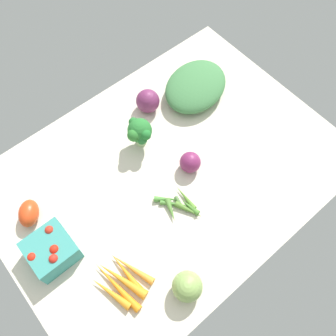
{
  "coord_description": "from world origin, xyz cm",
  "views": [
    {
      "loc": [
        32.03,
        38.11,
        100.28
      ],
      "look_at": [
        0.0,
        0.0,
        4.0
      ],
      "focal_mm": 38.62,
      "sensor_mm": 36.0,
      "label": 1
    }
  ],
  "objects": [
    {
      "name": "okra_pile",
      "position": [
        4.79,
        10.97,
        2.87
      ],
      "size": [
        9.15,
        13.99,
        1.94
      ],
      "color": "#548737",
      "rests_on": "tablecloth"
    },
    {
      "name": "red_onion_near_basket",
      "position": [
        -10.14,
        -22.33,
        5.88
      ],
      "size": [
        7.76,
        7.76,
        7.76
      ],
      "primitive_type": "sphere",
      "color": "#702A56",
      "rests_on": "tablecloth"
    },
    {
      "name": "leafy_greens_clump",
      "position": [
        -26.53,
        -17.17,
        5.39
      ],
      "size": [
        28.41,
        24.51,
        6.78
      ],
      "primitive_type": "ellipsoid",
      "rotation": [
        0.0,
        0.0,
        3.42
      ],
      "color": "#3F7A44",
      "rests_on": "tablecloth"
    },
    {
      "name": "berry_basket",
      "position": [
        39.98,
        -0.5,
        5.68
      ],
      "size": [
        11.67,
        11.67,
        7.96
      ],
      "color": "teal",
      "rests_on": "tablecloth"
    },
    {
      "name": "roma_tomato",
      "position": [
        39.28,
        -13.87,
        4.78
      ],
      "size": [
        9.22,
        9.73,
        5.55
      ],
      "primitive_type": "ellipsoid",
      "rotation": [
        0.0,
        0.0,
        4.08
      ],
      "color": "red",
      "rests_on": "tablecloth"
    },
    {
      "name": "red_onion_center",
      "position": [
        -5.93,
        3.28,
        5.2
      ],
      "size": [
        6.41,
        6.41,
        6.41
      ],
      "primitive_type": "sphere",
      "color": "#7A2656",
      "rests_on": "tablecloth"
    },
    {
      "name": "heirloom_tomato_green",
      "position": [
        18.53,
        29.62,
        5.94
      ],
      "size": [
        7.87,
        7.87,
        7.87
      ],
      "primitive_type": "sphere",
      "color": "#87AA56",
      "rests_on": "tablecloth"
    },
    {
      "name": "broccoli_head",
      "position": [
        0.32,
        -12.94,
        8.86
      ],
      "size": [
        8.6,
        9.07,
        10.74
      ],
      "color": "#9EC184",
      "rests_on": "tablecloth"
    },
    {
      "name": "tablecloth",
      "position": [
        0.0,
        0.0,
        1.0
      ],
      "size": [
        104.0,
        76.0,
        2.0
      ],
      "primitive_type": "cube",
      "color": "beige",
      "rests_on": "ground"
    },
    {
      "name": "carrot_bunch",
      "position": [
        30.38,
        17.17,
        3.13
      ],
      "size": [
        13.82,
        16.86,
        2.56
      ],
      "color": "orange",
      "rests_on": "tablecloth"
    }
  ]
}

